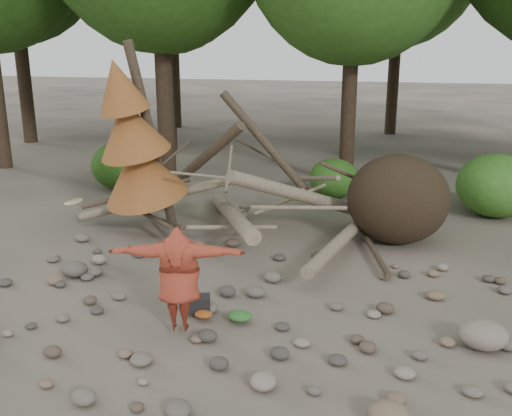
# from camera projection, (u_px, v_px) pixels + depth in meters

# --- Properties ---
(ground) EXTENTS (120.00, 120.00, 0.00)m
(ground) POSITION_uv_depth(u_px,v_px,m) (225.00, 315.00, 9.27)
(ground) COLOR #514C44
(ground) RESTS_ON ground
(deadfall_pile) EXTENTS (8.55, 5.24, 3.30)m
(deadfall_pile) POSITION_uv_depth(u_px,v_px,m) (370.00, 200.00, 12.46)
(deadfall_pile) COLOR #332619
(deadfall_pile) RESTS_ON ground
(dead_conifer) EXTENTS (2.06, 2.16, 4.35)m
(dead_conifer) POSITION_uv_depth(u_px,v_px,m) (135.00, 144.00, 12.56)
(dead_conifer) COLOR #4C3F30
(dead_conifer) RESTS_ON ground
(bush_left) EXTENTS (1.80, 1.80, 1.44)m
(bush_left) POSITION_uv_depth(u_px,v_px,m) (122.00, 166.00, 17.08)
(bush_left) COLOR #275316
(bush_left) RESTS_ON ground
(bush_mid) EXTENTS (1.40, 1.40, 1.12)m
(bush_mid) POSITION_uv_depth(u_px,v_px,m) (334.00, 178.00, 16.18)
(bush_mid) COLOR #336A1E
(bush_mid) RESTS_ON ground
(bush_right) EXTENTS (2.00, 2.00, 1.60)m
(bush_right) POSITION_uv_depth(u_px,v_px,m) (497.00, 186.00, 14.36)
(bush_right) COLOR #407D27
(bush_right) RESTS_ON ground
(frisbee_thrower) EXTENTS (3.08, 0.99, 1.83)m
(frisbee_thrower) POSITION_uv_depth(u_px,v_px,m) (179.00, 278.00, 8.45)
(frisbee_thrower) COLOR #973422
(frisbee_thrower) RESTS_ON ground
(backpack) EXTENTS (0.45, 0.37, 0.26)m
(backpack) POSITION_uv_depth(u_px,v_px,m) (198.00, 307.00, 9.25)
(backpack) COLOR black
(backpack) RESTS_ON ground
(cloth_green) EXTENTS (0.39, 0.32, 0.15)m
(cloth_green) POSITION_uv_depth(u_px,v_px,m) (240.00, 319.00, 8.98)
(cloth_green) COLOR #2F692A
(cloth_green) RESTS_ON ground
(cloth_orange) EXTENTS (0.29, 0.24, 0.11)m
(cloth_orange) POSITION_uv_depth(u_px,v_px,m) (204.00, 317.00, 9.08)
(cloth_orange) COLOR #AA4F1D
(cloth_orange) RESTS_ON ground
(boulder_front_right) EXTENTS (0.47, 0.43, 0.28)m
(boulder_front_right) POSITION_uv_depth(u_px,v_px,m) (389.00, 414.00, 6.56)
(boulder_front_right) COLOR #7C674D
(boulder_front_right) RESTS_ON ground
(boulder_mid_right) EXTENTS (0.69, 0.62, 0.41)m
(boulder_mid_right) POSITION_uv_depth(u_px,v_px,m) (484.00, 335.00, 8.21)
(boulder_mid_right) COLOR gray
(boulder_mid_right) RESTS_ON ground
(boulder_mid_left) EXTENTS (0.50, 0.45, 0.30)m
(boulder_mid_left) POSITION_uv_depth(u_px,v_px,m) (75.00, 269.00, 10.75)
(boulder_mid_left) COLOR #5A534C
(boulder_mid_left) RESTS_ON ground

